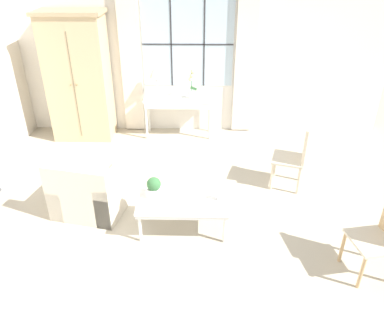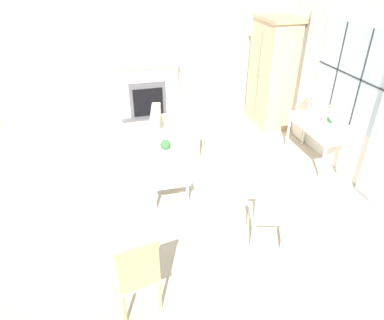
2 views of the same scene
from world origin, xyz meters
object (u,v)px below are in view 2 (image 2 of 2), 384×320
at_px(potted_orchid, 328,120).
at_px(potted_plant_small, 166,147).
at_px(coffee_table, 164,168).
at_px(console_table, 316,128).
at_px(accent_chair_wooden, 137,273).
at_px(table_lamp, 312,90).
at_px(pillar_candle, 172,178).
at_px(side_chair_wooden, 270,211).
at_px(armchair_upholstered, 174,136).
at_px(fireplace, 147,87).
at_px(armoire, 271,73).

bearing_deg(potted_orchid, potted_plant_small, -98.49).
height_order(potted_orchid, coffee_table, potted_orchid).
xyz_separation_m(console_table, accent_chair_wooden, (2.29, -3.42, -0.10)).
relative_size(table_lamp, pillar_candle, 3.79).
height_order(accent_chair_wooden, pillar_candle, accent_chair_wooden).
xyz_separation_m(potted_orchid, side_chair_wooden, (1.53, -1.75, -0.35)).
bearing_deg(coffee_table, armchair_upholstered, 161.32).
xyz_separation_m(armchair_upholstered, pillar_candle, (1.67, -0.39, 0.21)).
distance_m(console_table, armchair_upholstered, 2.58).
height_order(armchair_upholstered, side_chair_wooden, side_chair_wooden).
distance_m(fireplace, table_lamp, 3.56).
relative_size(armchair_upholstered, potted_plant_small, 4.02).
height_order(fireplace, pillar_candle, fireplace).
bearing_deg(armoire, potted_plant_small, -58.61).
bearing_deg(console_table, side_chair_wooden, -44.59).
relative_size(console_table, armchair_upholstered, 1.20).
xyz_separation_m(armchair_upholstered, potted_plant_small, (0.87, -0.32, 0.27)).
relative_size(accent_chair_wooden, potted_plant_small, 3.75).
bearing_deg(potted_plant_small, table_lamp, 94.92).
bearing_deg(potted_plant_small, armoire, 121.39).
bearing_deg(armchair_upholstered, armoire, 107.32).
height_order(armoire, accent_chair_wooden, armoire).
height_order(fireplace, armoire, armoire).
xyz_separation_m(console_table, potted_orchid, (0.24, 0.01, 0.27)).
height_order(side_chair_wooden, pillar_candle, side_chair_wooden).
bearing_deg(table_lamp, accent_chair_wooden, -52.37).
xyz_separation_m(armoire, console_table, (1.74, 0.07, -0.48)).
bearing_deg(potted_orchid, accent_chair_wooden, -59.23).
distance_m(fireplace, potted_orchid, 3.95).
relative_size(armoire, coffee_table, 2.03).
distance_m(potted_orchid, pillar_candle, 2.80).
bearing_deg(console_table, potted_plant_small, -93.40).
relative_size(console_table, pillar_candle, 7.99).
distance_m(table_lamp, coffee_table, 2.98).
bearing_deg(pillar_candle, accent_chair_wooden, -22.93).
height_order(fireplace, side_chair_wooden, fireplace).
bearing_deg(armchair_upholstered, console_table, 66.28).
bearing_deg(table_lamp, coffee_table, -78.17).
xyz_separation_m(fireplace, side_chair_wooden, (4.51, 0.84, -0.15)).
bearing_deg(table_lamp, potted_orchid, -3.29).
height_order(fireplace, potted_plant_small, fireplace).
relative_size(armchair_upholstered, accent_chair_wooden, 1.07).
relative_size(armoire, potted_orchid, 4.34).
xyz_separation_m(console_table, coffee_table, (0.20, -2.75, -0.26)).
distance_m(armoire, potted_plant_small, 3.08).
relative_size(accent_chair_wooden, pillar_candle, 6.18).
bearing_deg(armoire, potted_orchid, 2.38).
relative_size(armchair_upholstered, coffee_table, 0.94).
height_order(side_chair_wooden, potted_plant_small, side_chair_wooden).
bearing_deg(pillar_candle, armoire, 131.83).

